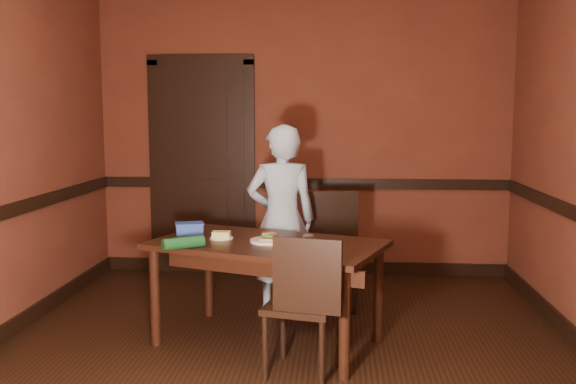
# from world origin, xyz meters

# --- Properties ---
(floor) EXTENTS (4.00, 4.50, 0.01)m
(floor) POSITION_xyz_m (0.00, 0.00, 0.00)
(floor) COLOR black
(floor) RESTS_ON ground
(wall_back) EXTENTS (4.00, 0.02, 2.70)m
(wall_back) POSITION_xyz_m (0.00, 2.25, 1.35)
(wall_back) COLOR brown
(wall_back) RESTS_ON ground
(wall_front) EXTENTS (4.00, 0.02, 2.70)m
(wall_front) POSITION_xyz_m (0.00, -2.25, 1.35)
(wall_front) COLOR brown
(wall_front) RESTS_ON ground
(dado_back) EXTENTS (4.00, 0.03, 0.10)m
(dado_back) POSITION_xyz_m (0.00, 2.23, 0.90)
(dado_back) COLOR black
(dado_back) RESTS_ON ground
(baseboard_back) EXTENTS (4.00, 0.03, 0.12)m
(baseboard_back) POSITION_xyz_m (0.00, 2.23, 0.06)
(baseboard_back) COLOR black
(baseboard_back) RESTS_ON ground
(door) EXTENTS (1.05, 0.07, 2.20)m
(door) POSITION_xyz_m (-1.00, 2.22, 1.09)
(door) COLOR black
(door) RESTS_ON ground
(dining_table) EXTENTS (1.73, 1.33, 0.72)m
(dining_table) POSITION_xyz_m (-0.13, 0.25, 0.36)
(dining_table) COLOR black
(dining_table) RESTS_ON floor
(chair_far) EXTENTS (0.49, 0.49, 0.94)m
(chair_far) POSITION_xyz_m (0.27, 1.11, 0.47)
(chair_far) COLOR black
(chair_far) RESTS_ON floor
(chair_near) EXTENTS (0.49, 0.49, 0.88)m
(chair_near) POSITION_xyz_m (0.13, -0.23, 0.44)
(chair_near) COLOR black
(chair_near) RESTS_ON floor
(person) EXTENTS (0.61, 0.46, 1.50)m
(person) POSITION_xyz_m (-0.10, 0.96, 0.75)
(person) COLOR silver
(person) RESTS_ON floor
(sandwich_plate) EXTENTS (0.26, 0.26, 0.06)m
(sandwich_plate) POSITION_xyz_m (-0.12, 0.25, 0.74)
(sandwich_plate) COLOR white
(sandwich_plate) RESTS_ON dining_table
(sauce_jar) EXTENTS (0.07, 0.07, 0.08)m
(sauce_jar) POSITION_xyz_m (0.15, 0.12, 0.76)
(sauce_jar) COLOR #568140
(sauce_jar) RESTS_ON dining_table
(cheese_saucer) EXTENTS (0.16, 0.16, 0.05)m
(cheese_saucer) POSITION_xyz_m (-0.47, 0.34, 0.74)
(cheese_saucer) COLOR white
(cheese_saucer) RESTS_ON dining_table
(food_tub) EXTENTS (0.23, 0.19, 0.08)m
(food_tub) POSITION_xyz_m (-0.73, 0.48, 0.76)
(food_tub) COLOR blue
(food_tub) RESTS_ON dining_table
(wrapped_veg) EXTENTS (0.27, 0.22, 0.08)m
(wrapped_veg) POSITION_xyz_m (-0.65, -0.01, 0.76)
(wrapped_veg) COLOR #14481D
(wrapped_veg) RESTS_ON dining_table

